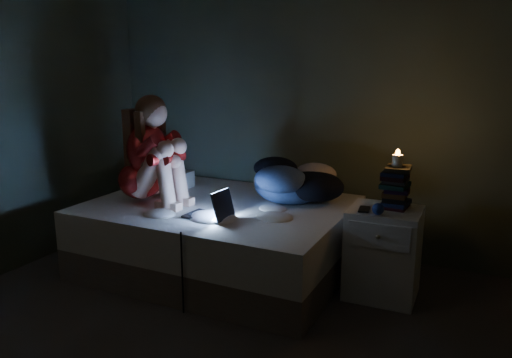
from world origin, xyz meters
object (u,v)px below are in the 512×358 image
Objects in this scene: woman at (139,149)px; candle at (397,160)px; nightstand at (383,253)px; laptop at (207,202)px; bed at (220,236)px; phone at (364,209)px.

candle is (1.91, 0.35, 0.01)m from woman.
laptop is at bearing -160.94° from nightstand.
candle is at bearing 5.85° from bed.
bed is at bearing -177.84° from nightstand.
laptop is at bearing -167.97° from phone.
laptop is 0.50× the size of nightstand.
nightstand is at bearing 28.36° from phone.
laptop is 3.98× the size of candle.
bed is 3.08× the size of nightstand.
bed is 1.21m from phone.
candle is at bearing 25.90° from laptop.
woman is 1.78m from phone.
laptop is 1.29m from nightstand.
laptop is 1.35m from candle.
nightstand is 8.02× the size of candle.
nightstand is at bearing -132.09° from candle.
nightstand is (1.17, 0.44, -0.33)m from laptop.
woman is 1.33× the size of nightstand.
candle is at bearing 46.36° from nightstand.
laptop is (0.11, -0.36, 0.38)m from bed.
laptop is at bearing -9.29° from woman.
nightstand is (1.28, 0.08, 0.05)m from bed.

